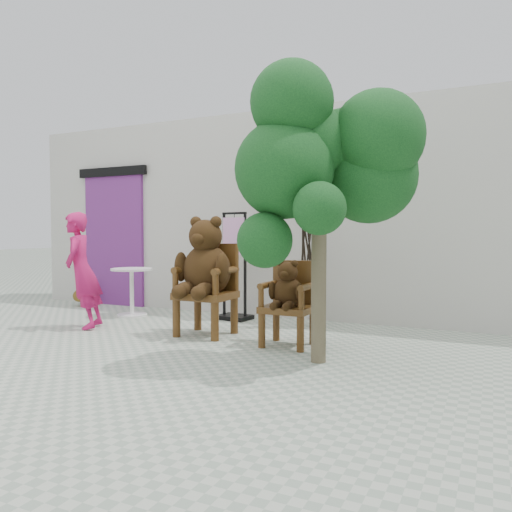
# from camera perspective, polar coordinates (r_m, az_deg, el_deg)

# --- Properties ---
(ground_plane) EXTENTS (60.00, 60.00, 0.00)m
(ground_plane) POSITION_cam_1_polar(r_m,az_deg,el_deg) (5.06, -9.34, -11.38)
(ground_plane) COLOR #A2A997
(ground_plane) RESTS_ON ground
(back_wall) EXTENTS (9.00, 1.00, 3.00)m
(back_wall) POSITION_cam_1_polar(r_m,az_deg,el_deg) (7.66, 3.96, 4.71)
(back_wall) COLOR beige
(back_wall) RESTS_ON ground
(doorway) EXTENTS (1.40, 0.11, 2.33)m
(doorway) POSITION_cam_1_polar(r_m,az_deg,el_deg) (8.79, -15.89, 2.17)
(doorway) COLOR #682672
(doorway) RESTS_ON ground
(chair_big) EXTENTS (0.70, 0.75, 1.42)m
(chair_big) POSITION_cam_1_polar(r_m,az_deg,el_deg) (5.97, -5.75, -1.48)
(chair_big) COLOR #41260E
(chair_big) RESTS_ON ground
(chair_small) EXTENTS (0.53, 0.50, 0.93)m
(chair_small) POSITION_cam_1_polar(r_m,az_deg,el_deg) (5.43, 3.77, -4.39)
(chair_small) COLOR #41260E
(chair_small) RESTS_ON ground
(person) EXTENTS (0.56, 0.64, 1.48)m
(person) POSITION_cam_1_polar(r_m,az_deg,el_deg) (6.74, -19.24, -1.61)
(person) COLOR #B71658
(person) RESTS_ON ground
(cafe_table) EXTENTS (0.60, 0.60, 0.70)m
(cafe_table) POSITION_cam_1_polar(r_m,az_deg,el_deg) (7.56, -14.01, -3.37)
(cafe_table) COLOR white
(cafe_table) RESTS_ON ground
(display_stand) EXTENTS (0.49, 0.40, 1.51)m
(display_stand) POSITION_cam_1_polar(r_m,az_deg,el_deg) (7.05, -2.49, -2.55)
(display_stand) COLOR black
(display_stand) RESTS_ON ground
(stool_bucket) EXTENTS (0.32, 0.32, 1.45)m
(stool_bucket) POSITION_cam_1_polar(r_m,az_deg,el_deg) (6.50, 5.78, -2.49)
(stool_bucket) COLOR white
(stool_bucket) RESTS_ON ground
(tree) EXTENTS (1.63, 1.52, 2.76)m
(tree) POSITION_cam_1_polar(r_m,az_deg,el_deg) (4.73, 7.78, 11.18)
(tree) COLOR #4B412D
(tree) RESTS_ON ground
(potted_plant) EXTENTS (0.50, 0.47, 0.45)m
(potted_plant) POSITION_cam_1_polar(r_m,az_deg,el_deg) (8.91, -18.96, -3.93)
(potted_plant) COLOR black
(potted_plant) RESTS_ON ground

